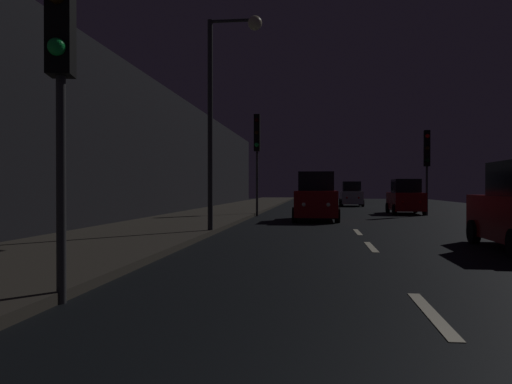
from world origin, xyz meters
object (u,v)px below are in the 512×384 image
at_px(traffic_light_far_right, 427,154).
at_px(streetlamp_overhead, 225,89).
at_px(traffic_light_far_left, 257,142).
at_px(car_parked_right_far, 405,198).
at_px(car_distant_taillights, 351,195).
at_px(traffic_light_near_left, 60,29).
at_px(car_approaching_headlights, 316,198).

distance_m(traffic_light_far_right, streetlamp_overhead, 14.94).
xyz_separation_m(traffic_light_far_right, traffic_light_far_left, (-8.85, -1.67, 0.62)).
relative_size(traffic_light_far_left, streetlamp_overhead, 0.78).
distance_m(traffic_light_far_left, car_parked_right_far, 9.25).
distance_m(streetlamp_overhead, car_parked_right_far, 16.39).
bearing_deg(car_distant_taillights, streetlamp_overhead, 167.93).
bearing_deg(car_distant_taillights, car_parked_right_far, -169.19).
bearing_deg(traffic_light_near_left, car_approaching_headlights, 156.54).
xyz_separation_m(traffic_light_far_right, car_approaching_headlights, (-5.80, -4.68, -2.25)).
height_order(traffic_light_far_left, traffic_light_near_left, traffic_light_far_left).
relative_size(traffic_light_near_left, car_parked_right_far, 1.23).
bearing_deg(car_parked_right_far, streetlamp_overhead, 150.90).
relative_size(car_approaching_headlights, car_distant_taillights, 1.11).
height_order(streetlamp_overhead, car_distant_taillights, streetlamp_overhead).
bearing_deg(traffic_light_near_left, streetlamp_overhead, 164.81).
distance_m(traffic_light_far_right, traffic_light_far_left, 9.03).
relative_size(streetlamp_overhead, car_distant_taillights, 1.72).
relative_size(streetlamp_overhead, car_parked_right_far, 1.73).
height_order(car_approaching_headlights, car_distant_taillights, car_approaching_headlights).
distance_m(traffic_light_far_left, traffic_light_near_left, 19.89).
height_order(car_approaching_headlights, car_parked_right_far, car_approaching_headlights).
distance_m(streetlamp_overhead, car_distant_taillights, 26.62).
bearing_deg(car_distant_taillights, traffic_light_near_left, 170.50).
relative_size(car_approaching_headlights, car_parked_right_far, 1.11).
height_order(traffic_light_near_left, car_distant_taillights, traffic_light_near_left).
bearing_deg(traffic_light_far_left, traffic_light_far_right, 100.07).
height_order(traffic_light_far_right, car_distant_taillights, traffic_light_far_right).
bearing_deg(streetlamp_overhead, car_approaching_headlights, 69.70).
distance_m(traffic_light_far_right, car_approaching_headlights, 7.78).
distance_m(car_approaching_headlights, car_distant_taillights, 18.51).
height_order(traffic_light_near_left, car_approaching_headlights, traffic_light_near_left).
height_order(car_parked_right_far, car_distant_taillights, car_distant_taillights).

